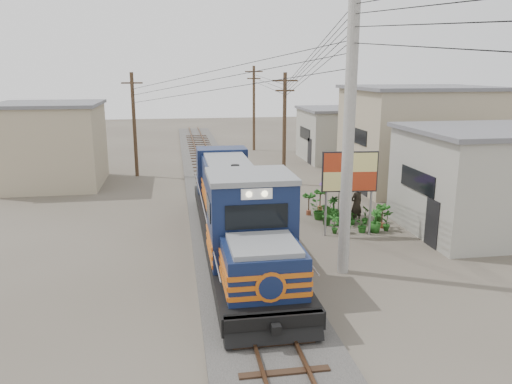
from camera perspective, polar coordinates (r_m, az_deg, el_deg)
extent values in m
plane|color=#473F35|center=(18.32, -1.20, -9.18)|extent=(120.00, 120.00, 0.00)
cube|color=#595651|center=(27.72, -4.14, -1.02)|extent=(3.60, 70.00, 0.16)
cube|color=#51331E|center=(27.63, -5.25, -0.70)|extent=(0.08, 70.00, 0.12)
cube|color=#51331E|center=(27.72, -3.05, -0.61)|extent=(0.08, 70.00, 0.12)
cube|color=black|center=(20.20, -2.15, -4.69)|extent=(2.75, 15.18, 0.52)
cube|color=black|center=(15.93, 0.06, -11.01)|extent=(2.09, 3.04, 0.62)
cube|color=black|center=(24.79, -3.53, -1.88)|extent=(2.09, 3.04, 0.62)
cube|color=#101B3D|center=(14.47, 0.81, -8.96)|extent=(2.26, 2.28, 1.42)
cube|color=#101B3D|center=(16.41, -0.64, -3.34)|extent=(2.70, 2.47, 2.94)
cube|color=slate|center=(16.03, -0.66, 1.85)|extent=(2.75, 2.59, 0.17)
cube|color=black|center=(15.08, 0.07, -2.82)|extent=(1.93, 0.06, 0.76)
cube|color=white|center=(14.89, 0.08, -0.21)|extent=(0.95, 0.06, 0.33)
cube|color=#101B3D|center=(22.14, -2.95, 0.15)|extent=(2.15, 9.30, 2.18)
cube|color=slate|center=(21.90, -2.99, 3.05)|extent=(1.93, 9.30, 0.17)
cube|color=#C05612|center=(20.04, -2.16, -3.27)|extent=(2.79, 15.18, 0.13)
cube|color=#C05612|center=(19.96, -2.17, -2.49)|extent=(2.79, 15.18, 0.13)
cube|color=#C05612|center=(19.88, -2.17, -1.71)|extent=(2.79, 15.18, 0.13)
cylinder|color=#9E9B93|center=(17.36, 10.55, 6.46)|extent=(0.40, 0.40, 10.00)
cylinder|color=#4C3826|center=(31.67, 3.26, 7.16)|extent=(0.24, 0.24, 7.00)
cube|color=#4C3826|center=(31.46, 3.34, 12.59)|extent=(1.60, 0.10, 0.10)
cube|color=#4C3826|center=(31.48, 3.32, 11.50)|extent=(1.20, 0.10, 0.10)
cylinder|color=#4C3826|center=(45.39, -0.24, 9.50)|extent=(0.24, 0.24, 7.50)
cube|color=#4C3826|center=(45.27, -0.25, 13.61)|extent=(1.60, 0.10, 0.10)
cube|color=#4C3826|center=(45.27, -0.25, 12.85)|extent=(1.20, 0.10, 0.10)
cylinder|color=#4C3826|center=(34.99, -13.73, 7.42)|extent=(0.24, 0.24, 7.00)
cube|color=#4C3826|center=(34.80, -14.02, 12.33)|extent=(1.60, 0.10, 0.10)
cube|color=#4C3826|center=(34.82, -13.96, 11.34)|extent=(1.20, 0.10, 0.10)
cube|color=gray|center=(24.58, 25.25, 0.97)|extent=(7.00, 6.00, 4.50)
cube|color=slate|center=(24.22, 25.81, 6.39)|extent=(7.35, 6.30, 0.20)
cube|color=black|center=(22.73, 17.96, 1.25)|extent=(0.05, 3.00, 0.90)
cube|color=tan|center=(32.58, 17.98, 5.81)|extent=(8.00, 7.00, 6.00)
cube|color=slate|center=(32.34, 18.39, 11.25)|extent=(8.40, 7.35, 0.20)
cube|color=black|center=(30.92, 11.34, 6.38)|extent=(0.05, 3.50, 0.90)
cube|color=gray|center=(41.26, 9.69, 6.43)|extent=(6.00, 6.00, 4.00)
cube|color=slate|center=(41.05, 9.81, 9.34)|extent=(6.30, 6.30, 0.20)
cube|color=black|center=(40.36, 5.61, 6.69)|extent=(0.05, 3.00, 0.90)
cube|color=tan|center=(33.90, -22.35, 4.88)|extent=(6.00, 6.00, 5.00)
cube|color=slate|center=(33.64, -22.76, 9.25)|extent=(6.30, 6.30, 0.20)
cylinder|color=#99999E|center=(22.01, 7.99, -1.53)|extent=(0.10, 0.10, 2.76)
cylinder|color=#99999E|center=(22.48, 12.97, -1.43)|extent=(0.10, 0.10, 2.76)
cube|color=black|center=(21.88, 10.67, 2.29)|extent=(2.43, 0.37, 1.77)
cube|color=#B03417|center=(21.86, 10.70, 2.28)|extent=(2.32, 0.32, 1.66)
cylinder|color=black|center=(25.04, 9.35, -2.86)|extent=(0.40, 0.40, 0.10)
cylinder|color=#99999E|center=(24.78, 9.43, -0.74)|extent=(0.05, 0.05, 2.02)
cone|color=#5C2B81|center=(24.56, 9.52, 1.44)|extent=(2.13, 2.13, 0.51)
imported|color=black|center=(24.24, 11.42, -1.32)|extent=(0.81, 0.69, 1.89)
imported|color=#1E5217|center=(22.61, 8.96, -3.64)|extent=(0.47, 0.33, 0.88)
imported|color=#1E5217|center=(22.72, 10.40, -3.66)|extent=(0.46, 0.53, 0.84)
imported|color=#1E5217|center=(23.00, 12.11, -3.75)|extent=(0.69, 0.74, 0.68)
imported|color=#1E5217|center=(23.13, 13.46, -3.22)|extent=(0.84, 0.84, 1.06)
imported|color=#1E5217|center=(23.45, 14.75, -3.12)|extent=(0.58, 0.43, 1.02)
imported|color=#1E5217|center=(23.71, 8.15, -2.61)|extent=(0.55, 0.64, 1.02)
imported|color=#1E5217|center=(23.81, 9.71, -2.85)|extent=(0.86, 0.78, 0.82)
imported|color=#1E5217|center=(24.08, 10.93, -2.98)|extent=(0.47, 0.47, 0.60)
imported|color=#1E5217|center=(24.27, 12.42, -2.54)|extent=(0.40, 0.53, 0.91)
imported|color=#1E5217|center=(24.53, 13.81, -2.46)|extent=(0.49, 0.57, 0.90)
imported|color=#1E5217|center=(24.59, 7.10, -2.07)|extent=(1.08, 1.03, 0.94)
imported|color=#1E5217|center=(24.85, 8.77, -1.76)|extent=(0.83, 0.83, 1.10)
imported|color=#1E5217|center=(25.12, 10.12, -2.15)|extent=(0.40, 0.44, 0.69)
imported|color=#1E5217|center=(25.25, 11.22, -1.99)|extent=(0.52, 0.55, 0.79)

